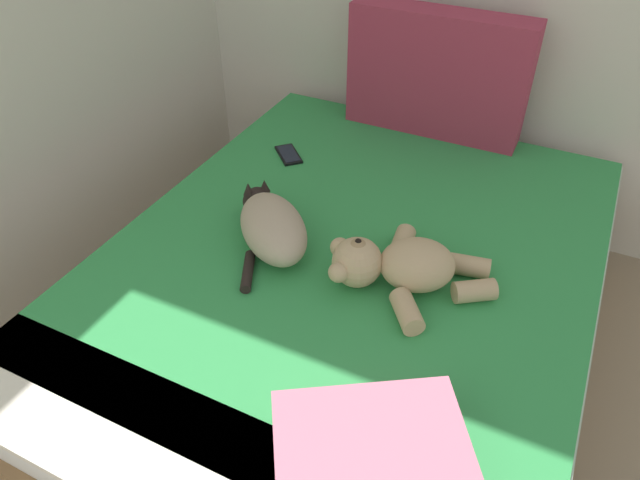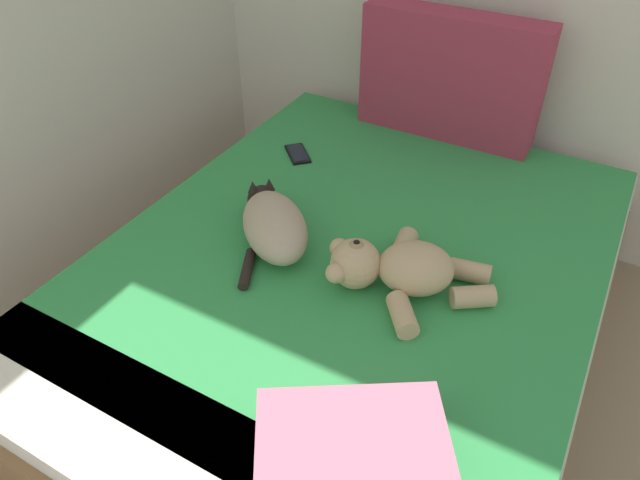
% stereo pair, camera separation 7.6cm
% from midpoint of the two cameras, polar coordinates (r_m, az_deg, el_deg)
% --- Properties ---
extents(bed, '(1.51, 1.94, 0.48)m').
position_cam_midpoint_polar(bed, '(2.00, 1.78, -6.39)').
color(bed, olive).
rests_on(bed, ground_plane).
extents(patterned_cushion, '(0.71, 0.14, 0.49)m').
position_cam_midpoint_polar(patterned_cushion, '(2.44, 10.38, 15.56)').
color(patterned_cushion, '#A5334C').
rests_on(patterned_cushion, bed).
extents(cat, '(0.38, 0.42, 0.15)m').
position_cam_midpoint_polar(cat, '(1.83, -5.93, 1.37)').
color(cat, tan).
rests_on(cat, bed).
extents(teddy_bear, '(0.49, 0.41, 0.16)m').
position_cam_midpoint_polar(teddy_bear, '(1.69, 6.47, -2.51)').
color(teddy_bear, tan).
rests_on(teddy_bear, bed).
extents(cell_phone, '(0.16, 0.16, 0.01)m').
position_cam_midpoint_polar(cell_phone, '(2.32, -4.02, 8.27)').
color(cell_phone, black).
rests_on(cell_phone, bed).
extents(throw_pillow, '(0.49, 0.45, 0.11)m').
position_cam_midpoint_polar(throw_pillow, '(1.31, 3.15, -20.04)').
color(throw_pillow, '#D1728C').
rests_on(throw_pillow, bed).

